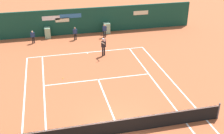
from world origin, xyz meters
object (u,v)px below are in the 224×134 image
player_on_baseline (104,46)px  ball_kid_centre_post (75,33)px  ball_kid_left_post (104,30)px  ball_kid_right_post (33,36)px  tennis_ball_near_service_line (63,78)px

player_on_baseline → ball_kid_centre_post: 4.95m
ball_kid_centre_post → ball_kid_left_post: ball_kid_left_post is taller
ball_kid_right_post → ball_kid_centre_post: bearing=179.9°
ball_kid_right_post → ball_kid_left_post: (7.13, 0.00, 0.06)m
player_on_baseline → tennis_ball_near_service_line: 5.31m
ball_kid_left_post → player_on_baseline: bearing=74.5°
ball_kid_left_post → tennis_ball_near_service_line: 9.47m
player_on_baseline → ball_kid_left_post: (1.05, 4.54, -0.16)m
player_on_baseline → ball_kid_right_post: size_ratio=1.42×
ball_kid_centre_post → tennis_ball_near_service_line: ball_kid_centre_post is taller
ball_kid_left_post → ball_kid_right_post: bearing=-2.4°
player_on_baseline → tennis_ball_near_service_line: size_ratio=26.71×
ball_kid_right_post → ball_kid_left_post: 7.13m
ball_kid_left_post → ball_kid_centre_post: bearing=-2.4°
ball_kid_right_post → tennis_ball_near_service_line: bearing=105.1°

